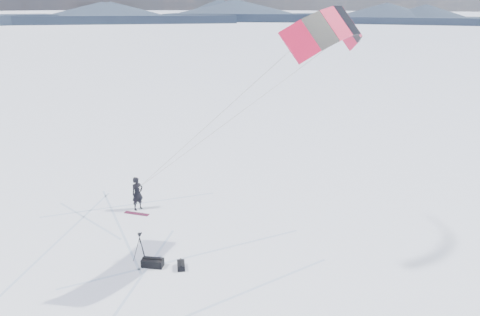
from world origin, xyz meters
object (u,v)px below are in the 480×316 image
Objects in this scene: gear_bag_a at (153,263)px; gear_bag_b at (181,265)px; tripod at (140,243)px; snowboard at (137,214)px; snowkiter at (139,209)px.

gear_bag_a is 1.28m from gear_bag_b.
tripod is 1.09m from gear_bag_a.
snowboard is at bearing -159.70° from gear_bag_b.
snowkiter is 1.43× the size of tripod.
gear_bag_b reaches higher than snowboard.
gear_bag_b is (1.14, 0.58, -0.05)m from gear_bag_a.
tripod is (3.72, -3.38, 0.84)m from snowboard.
snowboard is at bearing 117.40° from gear_bag_a.
snowboard is 5.10m from tripod.
gear_bag_a is (4.95, -4.05, 0.19)m from snowkiter.
snowboard is at bearing 142.44° from tripod.
gear_bag_a is at bearing -105.28° from gear_bag_b.
snowkiter reaches higher than gear_bag_b.
gear_bag_b is (5.71, -2.95, 0.12)m from snowboard.
tripod is at bearing -120.94° from snowkiter.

